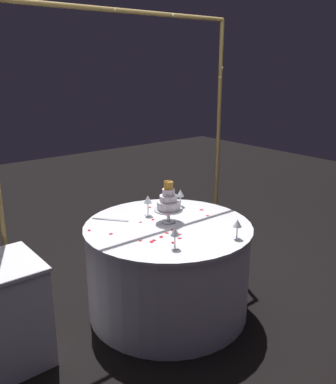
{
  "coord_description": "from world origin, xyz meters",
  "views": [
    {
      "loc": [
        -1.84,
        -2.3,
        1.9
      ],
      "look_at": [
        0.0,
        0.0,
        0.99
      ],
      "focal_mm": 39.03,
      "sensor_mm": 36.0,
      "label": 1
    }
  ],
  "objects": [
    {
      "name": "ground_plane",
      "position": [
        0.0,
        0.0,
        0.0
      ],
      "size": [
        12.0,
        12.0,
        0.0
      ],
      "primitive_type": "plane",
      "color": "black"
    },
    {
      "name": "decorative_arch",
      "position": [
        0.0,
        0.53,
        1.5
      ],
      "size": [
        2.16,
        0.06,
        2.29
      ],
      "color": "olive",
      "rests_on": "ground"
    },
    {
      "name": "main_table",
      "position": [
        0.0,
        0.0,
        0.36
      ],
      "size": [
        1.28,
        1.28,
        0.73
      ],
      "color": "white",
      "rests_on": "ground"
    },
    {
      "name": "side_table",
      "position": [
        -1.23,
        0.18,
        0.35
      ],
      "size": [
        0.53,
        0.53,
        0.71
      ],
      "color": "white",
      "rests_on": "ground"
    },
    {
      "name": "tiered_cake",
      "position": [
        0.04,
        0.04,
        0.89
      ],
      "size": [
        0.22,
        0.22,
        0.33
      ],
      "color": "silver",
      "rests_on": "main_table"
    },
    {
      "name": "wine_glass_0",
      "position": [
        0.36,
        0.28,
        0.84
      ],
      "size": [
        0.06,
        0.06,
        0.15
      ],
      "color": "silver",
      "rests_on": "main_table"
    },
    {
      "name": "wine_glass_1",
      "position": [
        -0.23,
        -0.36,
        0.84
      ],
      "size": [
        0.06,
        0.06,
        0.15
      ],
      "color": "silver",
      "rests_on": "main_table"
    },
    {
      "name": "wine_glass_2",
      "position": [
        0.22,
        -0.5,
        0.83
      ],
      "size": [
        0.06,
        0.06,
        0.14
      ],
      "color": "silver",
      "rests_on": "main_table"
    },
    {
      "name": "wine_glass_3",
      "position": [
        0.01,
        0.27,
        0.86
      ],
      "size": [
        0.06,
        0.06,
        0.17
      ],
      "color": "silver",
      "rests_on": "main_table"
    },
    {
      "name": "cake_knife",
      "position": [
        -0.3,
        0.38,
        0.73
      ],
      "size": [
        0.2,
        0.24,
        0.01
      ],
      "color": "silver",
      "rests_on": "main_table"
    },
    {
      "name": "rose_petal_0",
      "position": [
        -0.52,
        0.28,
        0.73
      ],
      "size": [
        0.03,
        0.04,
        0.0
      ],
      "primitive_type": "ellipsoid",
      "rotation": [
        0.0,
        0.0,
        1.3
      ],
      "color": "red",
      "rests_on": "main_table"
    },
    {
      "name": "rose_petal_1",
      "position": [
        -0.18,
        -0.28,
        0.73
      ],
      "size": [
        0.04,
        0.04,
        0.0
      ],
      "primitive_type": "ellipsoid",
      "rotation": [
        0.0,
        0.0,
        1.26
      ],
      "color": "red",
      "rests_on": "main_table"
    },
    {
      "name": "rose_petal_2",
      "position": [
        -0.09,
        -0.25,
        0.73
      ],
      "size": [
        0.04,
        0.04,
        0.0
      ],
      "primitive_type": "ellipsoid",
      "rotation": [
        0.0,
        0.0,
        5.48
      ],
      "color": "red",
      "rests_on": "main_table"
    },
    {
      "name": "rose_petal_3",
      "position": [
        -0.05,
        -0.17,
        0.73
      ],
      "size": [
        0.02,
        0.03,
        0.0
      ],
      "primitive_type": "ellipsoid",
      "rotation": [
        0.0,
        0.0,
        4.42
      ],
      "color": "red",
      "rests_on": "main_table"
    },
    {
      "name": "rose_petal_4",
      "position": [
        0.12,
        0.16,
        0.73
      ],
      "size": [
        0.02,
        0.03,
        0.0
      ],
      "primitive_type": "ellipsoid",
      "rotation": [
        0.0,
        0.0,
        4.83
      ],
      "color": "red",
      "rests_on": "main_table"
    },
    {
      "name": "rose_petal_5",
      "position": [
        -0.05,
        -0.2,
        0.73
      ],
      "size": [
        0.03,
        0.03,
        0.0
      ],
      "primitive_type": "ellipsoid",
      "rotation": [
        0.0,
        0.0,
        5.73
      ],
      "color": "red",
      "rests_on": "main_table"
    },
    {
      "name": "rose_petal_6",
      "position": [
        -0.13,
        0.18,
        0.73
      ],
      "size": [
        0.03,
        0.03,
        0.0
      ],
      "primitive_type": "ellipsoid",
      "rotation": [
        0.0,
        0.0,
        3.67
      ],
      "color": "red",
      "rests_on": "main_table"
    },
    {
      "name": "rose_petal_7",
      "position": [
        -0.33,
        -0.11,
        0.73
      ],
      "size": [
        0.03,
        0.02,
        0.0
      ],
      "primitive_type": "ellipsoid",
      "rotation": [
        0.0,
        0.0,
        3.08
      ],
      "color": "red",
      "rests_on": "main_table"
    },
    {
      "name": "rose_petal_8",
      "position": [
        -0.02,
        0.16,
        0.73
      ],
      "size": [
        0.04,
        0.04,
        0.0
      ],
      "primitive_type": "ellipsoid",
      "rotation": [
        0.0,
        0.0,
        0.69
      ],
      "color": "red",
      "rests_on": "main_table"
    },
    {
      "name": "rose_petal_9",
      "position": [
        0.13,
        0.41,
        0.73
      ],
      "size": [
        0.04,
        0.03,
        0.0
      ],
      "primitive_type": "ellipsoid",
      "rotation": [
        0.0,
        0.0,
        2.67
      ],
      "color": "red",
      "rests_on": "main_table"
    },
    {
      "name": "rose_petal_10",
      "position": [
        -0.43,
        0.12,
        0.73
      ],
      "size": [
        0.03,
        0.02,
        0.0
      ],
      "primitive_type": "ellipsoid",
      "rotation": [
        0.0,
        0.0,
        0.0
      ],
      "color": "red",
      "rests_on": "main_table"
    },
    {
      "name": "rose_petal_11",
      "position": [
        -0.28,
        -0.17,
        0.73
      ],
      "size": [
        0.05,
        0.05,
        0.0
      ],
      "primitive_type": "ellipsoid",
      "rotation": [
        0.0,
        0.0,
        0.8
      ],
      "color": "red",
      "rests_on": "main_table"
    },
    {
      "name": "rose_petal_12",
      "position": [
        -0.06,
        -0.13,
        0.73
      ],
      "size": [
        0.03,
        0.03,
        0.0
      ],
      "primitive_type": "ellipsoid",
      "rotation": [
        0.0,
        0.0,
        1.01
      ],
      "color": "red",
      "rests_on": "main_table"
    },
    {
      "name": "rose_petal_13",
      "position": [
        0.44,
        0.09,
        0.73
      ],
      "size": [
        0.04,
        0.04,
        0.0
      ],
      "primitive_type": "ellipsoid",
      "rotation": [
        0.0,
        0.0,
        5.17
      ],
      "color": "red",
      "rests_on": "main_table"
    },
    {
      "name": "rose_petal_14",
      "position": [
        -0.25,
        -0.16,
        0.73
      ],
      "size": [
        0.03,
        0.04,
        0.0
      ],
      "primitive_type": "ellipsoid",
      "rotation": [
        0.0,
        0.0,
        4.91
      ],
      "color": "red",
      "rests_on": "main_table"
    },
    {
      "name": "rose_petal_15",
      "position": [
        -0.03,
        -0.1,
        0.73
      ],
      "size": [
        0.04,
        0.04,
        0.0
      ],
      "primitive_type": "ellipsoid",
      "rotation": [
        0.0,
        0.0,
        1.07
      ],
      "color": "red",
      "rests_on": "main_table"
    },
    {
      "name": "rose_petal_16",
      "position": [
        0.38,
        -0.04,
        0.73
      ],
      "size": [
        0.03,
        0.04,
        0.0
      ],
      "primitive_type": "ellipsoid",
      "rotation": [
        0.0,
        0.0,
        2.13
      ],
      "color": "red",
      "rests_on": "main_table"
    },
    {
      "name": "rose_petal_17",
      "position": [
        -0.18,
        -0.15,
        0.73
      ],
      "size": [
        0.05,
        0.04,
        0.0
      ],
      "primitive_type": "ellipsoid",
      "rotation": [
        0.0,
        0.0,
        3.79
      ],
      "color": "red",
      "rests_on": "main_table"
    },
    {
      "name": "rose_petal_18",
      "position": [
        -0.1,
        -0.12,
        0.73
      ],
      "size": [
        0.03,
        0.04,
        0.0
      ],
      "primitive_type": "ellipsoid",
      "rotation": [
        0.0,
        0.0,
        5.1
      ],
      "color": "red",
      "rests_on": "main_table"
    }
  ]
}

